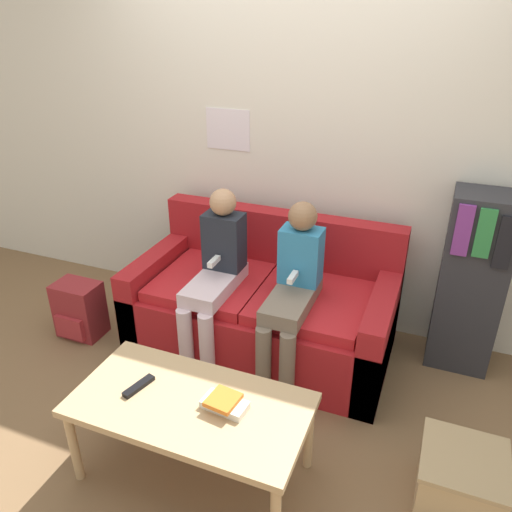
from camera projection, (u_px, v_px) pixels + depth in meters
The scene contains 11 objects.
ground_plane at pixel (231, 395), 2.94m from camera, with size 10.00×10.00×0.00m, color brown.
wall_back at pixel (293, 136), 3.24m from camera, with size 8.00×0.06×2.60m.
couch at pixel (264, 308), 3.26m from camera, with size 1.64×0.85×0.84m.
coffee_table at pixel (191, 409), 2.28m from camera, with size 1.09×0.56×0.45m.
person_left at pixel (215, 272), 3.03m from camera, with size 0.24×0.58×1.09m.
person_right at pixel (293, 288), 2.86m from camera, with size 0.24×0.58×1.08m.
tv_remote at pixel (139, 386), 2.34m from camera, with size 0.08×0.17×0.02m.
book_stack at pixel (224, 403), 2.22m from camera, with size 0.21×0.15×0.06m.
bookshelf at pixel (471, 282), 2.99m from camera, with size 0.37×0.33×1.13m.
storage_box at pixel (460, 482), 2.23m from camera, with size 0.37×0.38×0.30m.
backpack at pixel (79, 310), 3.41m from camera, with size 0.30×0.24×0.39m.
Camera 1 is at (0.97, -2.04, 2.06)m, focal length 35.00 mm.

